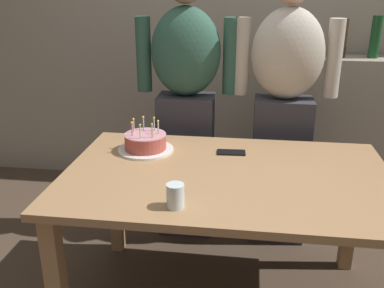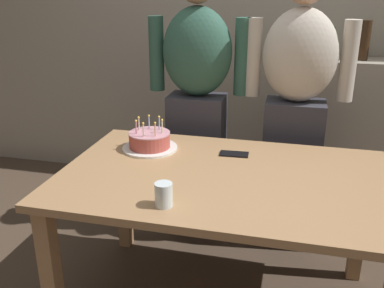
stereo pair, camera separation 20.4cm
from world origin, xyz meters
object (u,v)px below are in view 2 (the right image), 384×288
object	(u,v)px
water_glass_near	(164,195)
person_man_bearded	(197,103)
birthday_cake	(150,141)
person_woman_cardigan	(295,109)
cell_phone	(234,154)

from	to	relation	value
water_glass_near	person_man_bearded	bearing A→B (deg)	96.17
birthday_cake	person_woman_cardigan	world-z (taller)	person_woman_cardigan
cell_phone	water_glass_near	bearing A→B (deg)	-110.49
cell_phone	person_woman_cardigan	size ratio (longest dim) A/B	0.09
water_glass_near	cell_phone	world-z (taller)	water_glass_near
person_woman_cardigan	water_glass_near	bearing A→B (deg)	65.88
person_woman_cardigan	person_man_bearded	bearing A→B (deg)	0.00
cell_phone	birthday_cake	bearing A→B (deg)	-179.99
water_glass_near	cell_phone	xyz separation A→B (m)	(0.19, 0.59, -0.04)
birthday_cake	water_glass_near	world-z (taller)	birthday_cake
cell_phone	person_woman_cardigan	distance (m)	0.55
birthday_cake	cell_phone	world-z (taller)	birthday_cake
cell_phone	person_man_bearded	world-z (taller)	person_man_bearded
birthday_cake	person_woman_cardigan	xyz separation A→B (m)	(0.73, 0.48, 0.09)
birthday_cake	person_man_bearded	distance (m)	0.51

